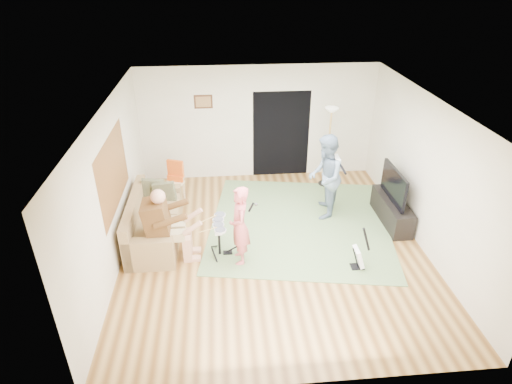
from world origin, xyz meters
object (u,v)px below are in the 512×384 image
(drum_kit, at_px, (219,240))
(torchiere_lamp, at_px, (330,133))
(tv_cabinet, at_px, (392,211))
(singer, at_px, (240,226))
(sofa, at_px, (151,225))
(guitarist, at_px, (325,177))
(guitar_spare, at_px, (359,257))
(dining_chair, at_px, (174,187))
(television, at_px, (394,185))

(drum_kit, relative_size, torchiere_lamp, 0.38)
(tv_cabinet, bearing_deg, singer, -162.10)
(drum_kit, bearing_deg, sofa, 153.33)
(singer, height_order, guitarist, guitarist)
(sofa, xyz_separation_m, tv_cabinet, (4.79, 0.15, -0.03))
(singer, relative_size, tv_cabinet, 1.05)
(guitarist, bearing_deg, sofa, -66.31)
(singer, distance_m, guitar_spare, 2.12)
(drum_kit, bearing_deg, dining_chair, 114.77)
(guitar_spare, relative_size, torchiere_lamp, 0.44)
(singer, distance_m, tv_cabinet, 3.33)
(television, bearing_deg, tv_cabinet, -0.00)
(singer, height_order, tv_cabinet, singer)
(guitarist, relative_size, television, 1.57)
(sofa, xyz_separation_m, drum_kit, (1.29, -0.65, 0.03))
(sofa, bearing_deg, dining_chair, 77.32)
(sofa, height_order, guitarist, guitarist)
(sofa, height_order, tv_cabinet, sofa)
(dining_chair, bearing_deg, television, 3.87)
(drum_kit, relative_size, television, 0.64)
(singer, distance_m, television, 3.25)
(sofa, distance_m, television, 4.78)
(tv_cabinet, bearing_deg, drum_kit, -167.06)
(sofa, distance_m, singer, 1.92)
(dining_chair, distance_m, tv_cabinet, 4.65)
(guitar_spare, height_order, tv_cabinet, guitar_spare)
(guitar_spare, xyz_separation_m, tv_cabinet, (1.11, 1.40, 0.01))
(sofa, bearing_deg, singer, -27.39)
(guitarist, bearing_deg, guitar_spare, 21.75)
(guitar_spare, bearing_deg, guitarist, 97.07)
(dining_chair, bearing_deg, tv_cabinet, 4.04)
(torchiere_lamp, height_order, dining_chair, torchiere_lamp)
(drum_kit, xyz_separation_m, guitar_spare, (2.39, -0.60, -0.08))
(guitar_spare, bearing_deg, drum_kit, 165.93)
(drum_kit, relative_size, singer, 0.49)
(torchiere_lamp, relative_size, dining_chair, 2.08)
(singer, distance_m, torchiere_lamp, 3.56)
(guitar_spare, height_order, dining_chair, dining_chair)
(guitarist, bearing_deg, singer, -37.38)
(guitar_spare, distance_m, television, 1.86)
(torchiere_lamp, distance_m, dining_chair, 3.68)
(drum_kit, xyz_separation_m, dining_chair, (-0.97, 2.10, 0.01))
(dining_chair, bearing_deg, drum_kit, -45.04)
(guitarist, distance_m, torchiere_lamp, 1.46)
(guitarist, distance_m, television, 1.34)
(torchiere_lamp, distance_m, tv_cabinet, 2.23)
(television, bearing_deg, drum_kit, -166.87)
(guitar_spare, bearing_deg, dining_chair, 141.23)
(guitarist, xyz_separation_m, tv_cabinet, (1.33, -0.39, -0.63))
(guitar_spare, relative_size, television, 0.74)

